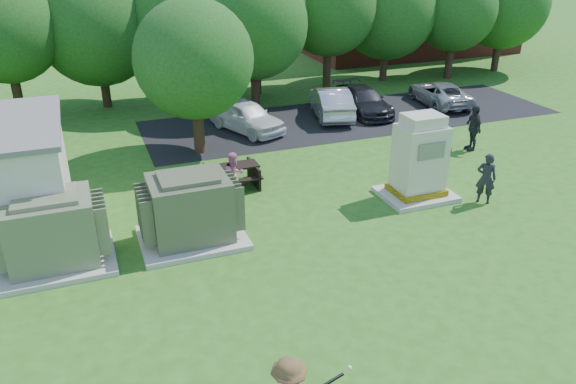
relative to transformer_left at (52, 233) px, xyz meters
name	(u,v)px	position (x,y,z in m)	size (l,w,h in m)	color
ground	(347,306)	(6.50, -4.50, -0.97)	(120.00, 120.00, 0.00)	#2D6619
parking_strip	(353,117)	(13.50, 9.00, -0.96)	(20.00, 6.00, 0.01)	#232326
transformer_left	(52,233)	(0.00, 0.00, 0.00)	(3.00, 2.40, 2.07)	beige
transformer_right	(190,210)	(3.70, 0.00, 0.00)	(3.00, 2.40, 2.07)	beige
generator_cabinet	(419,162)	(11.42, 0.23, 0.30)	(2.37, 1.94, 2.89)	beige
picnic_table	(231,174)	(5.77, 3.18, -0.46)	(1.92, 1.44, 0.82)	black
person_by_generator	(486,178)	(13.27, -0.95, -0.10)	(0.63, 0.41, 1.73)	black
person_at_picnic	(234,176)	(5.65, 2.31, -0.16)	(0.79, 0.62, 1.63)	#C96A94
person_walking_right	(473,128)	(16.02, 3.32, -0.02)	(1.11, 0.46, 1.90)	#27262B
car_white	(246,116)	(8.06, 8.89, -0.28)	(1.64, 4.07, 1.39)	white
car_silver_a	(331,102)	(12.52, 9.55, -0.25)	(1.53, 4.39, 1.45)	#B2B2B7
car_dark	(363,101)	(14.22, 9.46, -0.34)	(1.76, 4.34, 1.26)	black
car_silver_b	(439,93)	(18.61, 9.39, -0.37)	(1.99, 4.31, 1.20)	#A9A8AD
batting_equipment	(323,383)	(4.43, -7.67, 0.15)	(1.28, 0.46, 0.12)	black
tree_row	(218,20)	(8.25, 14.00, 3.18)	(41.30, 13.30, 7.30)	#47301E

